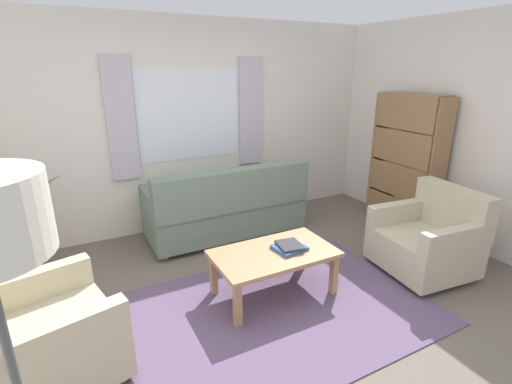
{
  "coord_description": "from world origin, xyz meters",
  "views": [
    {
      "loc": [
        -1.45,
        -2.33,
        2.02
      ],
      "look_at": [
        0.14,
        0.7,
        0.86
      ],
      "focal_mm": 26.0,
      "sensor_mm": 36.0,
      "label": 1
    }
  ],
  "objects_px": {
    "coffee_table": "(274,257)",
    "potted_plant": "(6,236)",
    "couch": "(227,208)",
    "bookshelf": "(405,170)",
    "armchair_right": "(429,239)",
    "armchair_left": "(38,336)",
    "book_stack_on_table": "(289,247)"
  },
  "relations": [
    {
      "from": "armchair_left",
      "to": "coffee_table",
      "type": "relative_size",
      "value": 0.91
    },
    {
      "from": "armchair_left",
      "to": "bookshelf",
      "type": "bearing_deg",
      "value": -93.11
    },
    {
      "from": "armchair_right",
      "to": "potted_plant",
      "type": "relative_size",
      "value": 0.78
    },
    {
      "from": "potted_plant",
      "to": "bookshelf",
      "type": "height_order",
      "value": "bookshelf"
    },
    {
      "from": "armchair_right",
      "to": "couch",
      "type": "bearing_deg",
      "value": -133.53
    },
    {
      "from": "book_stack_on_table",
      "to": "potted_plant",
      "type": "height_order",
      "value": "potted_plant"
    },
    {
      "from": "armchair_right",
      "to": "armchair_left",
      "type": "bearing_deg",
      "value": -87.57
    },
    {
      "from": "coffee_table",
      "to": "book_stack_on_table",
      "type": "xyz_separation_m",
      "value": [
        0.15,
        -0.03,
        0.08
      ]
    },
    {
      "from": "armchair_left",
      "to": "couch",
      "type": "bearing_deg",
      "value": -65.85
    },
    {
      "from": "book_stack_on_table",
      "to": "potted_plant",
      "type": "xyz_separation_m",
      "value": [
        -2.31,
        1.51,
        -0.02
      ]
    },
    {
      "from": "armchair_right",
      "to": "bookshelf",
      "type": "xyz_separation_m",
      "value": [
        0.65,
        0.94,
        0.43
      ]
    },
    {
      "from": "book_stack_on_table",
      "to": "bookshelf",
      "type": "height_order",
      "value": "bookshelf"
    },
    {
      "from": "couch",
      "to": "book_stack_on_table",
      "type": "bearing_deg",
      "value": 90.68
    },
    {
      "from": "book_stack_on_table",
      "to": "potted_plant",
      "type": "relative_size",
      "value": 0.25
    },
    {
      "from": "armchair_left",
      "to": "armchair_right",
      "type": "xyz_separation_m",
      "value": [
        3.48,
        -0.21,
        0.0
      ]
    },
    {
      "from": "couch",
      "to": "armchair_right",
      "type": "bearing_deg",
      "value": 130.56
    },
    {
      "from": "couch",
      "to": "book_stack_on_table",
      "type": "relative_size",
      "value": 6.4
    },
    {
      "from": "book_stack_on_table",
      "to": "bookshelf",
      "type": "bearing_deg",
      "value": 15.82
    },
    {
      "from": "armchair_left",
      "to": "bookshelf",
      "type": "xyz_separation_m",
      "value": [
        4.13,
        0.73,
        0.43
      ]
    },
    {
      "from": "book_stack_on_table",
      "to": "potted_plant",
      "type": "bearing_deg",
      "value": 146.9
    },
    {
      "from": "armchair_left",
      "to": "bookshelf",
      "type": "height_order",
      "value": "bookshelf"
    },
    {
      "from": "couch",
      "to": "book_stack_on_table",
      "type": "distance_m",
      "value": 1.4
    },
    {
      "from": "coffee_table",
      "to": "potted_plant",
      "type": "relative_size",
      "value": 0.93
    },
    {
      "from": "coffee_table",
      "to": "potted_plant",
      "type": "distance_m",
      "value": 2.63
    },
    {
      "from": "coffee_table",
      "to": "bookshelf",
      "type": "relative_size",
      "value": 0.64
    },
    {
      "from": "armchair_left",
      "to": "potted_plant",
      "type": "distance_m",
      "value": 1.66
    },
    {
      "from": "bookshelf",
      "to": "coffee_table",
      "type": "bearing_deg",
      "value": 104.22
    },
    {
      "from": "couch",
      "to": "coffee_table",
      "type": "relative_size",
      "value": 1.73
    },
    {
      "from": "armchair_right",
      "to": "potted_plant",
      "type": "height_order",
      "value": "potted_plant"
    },
    {
      "from": "couch",
      "to": "potted_plant",
      "type": "relative_size",
      "value": 1.61
    },
    {
      "from": "potted_plant",
      "to": "armchair_left",
      "type": "bearing_deg",
      "value": -79.77
    },
    {
      "from": "book_stack_on_table",
      "to": "armchair_right",
      "type": "bearing_deg",
      "value": -13.04
    }
  ]
}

